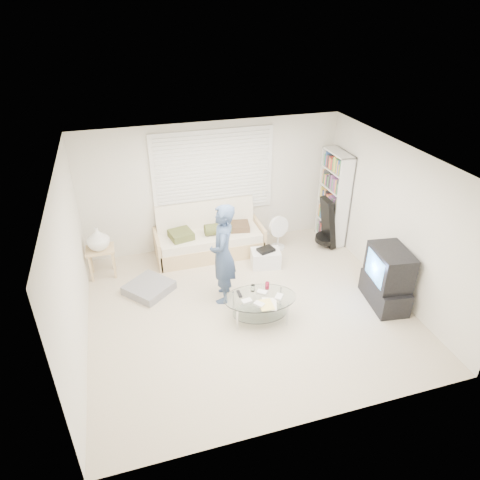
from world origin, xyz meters
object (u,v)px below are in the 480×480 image
object	(u,v)px
futon_sofa	(209,239)
coffee_table	(260,301)
bookshelf	(334,198)
tv_unit	(387,278)

from	to	relation	value
futon_sofa	coffee_table	distance (m)	2.18
futon_sofa	bookshelf	size ratio (longest dim) A/B	1.10
bookshelf	tv_unit	distance (m)	2.24
futon_sofa	coffee_table	xyz separation A→B (m)	(0.31, -2.16, 0.01)
tv_unit	coffee_table	xyz separation A→B (m)	(-2.09, 0.19, -0.15)
bookshelf	coffee_table	distance (m)	3.05
bookshelf	tv_unit	size ratio (longest dim) A/B	1.88
tv_unit	futon_sofa	bearing A→B (deg)	135.63
bookshelf	tv_unit	world-z (taller)	bookshelf
futon_sofa	tv_unit	bearing A→B (deg)	-44.37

